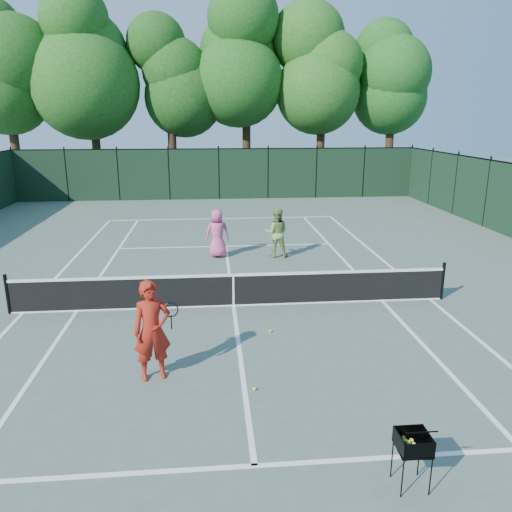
{
  "coord_description": "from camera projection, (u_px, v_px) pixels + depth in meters",
  "views": [
    {
      "loc": [
        -0.54,
        -12.56,
        4.94
      ],
      "look_at": [
        0.7,
        1.0,
        1.1
      ],
      "focal_mm": 35.0,
      "sensor_mm": 36.0,
      "label": 1
    }
  ],
  "objects": [
    {
      "name": "tennis_net",
      "position": [
        233.0,
        289.0,
        13.3
      ],
      "size": [
        11.69,
        0.09,
        1.06
      ],
      "color": "black",
      "rests_on": "ground"
    },
    {
      "name": "fence_far",
      "position": [
        219.0,
        174.0,
        30.27
      ],
      "size": [
        24.0,
        0.05,
        3.0
      ],
      "primitive_type": "cube",
      "color": "black",
      "rests_on": "ground"
    },
    {
      "name": "sideline_doubles_right",
      "position": [
        430.0,
        299.0,
        13.91
      ],
      "size": [
        0.1,
        23.77,
        0.01
      ],
      "primitive_type": "cube",
      "color": "white",
      "rests_on": "ground"
    },
    {
      "name": "loose_ball_near_cart",
      "position": [
        254.0,
        389.0,
        9.29
      ],
      "size": [
        0.07,
        0.07,
        0.07
      ],
      "primitive_type": "sphere",
      "color": "#E5F632",
      "rests_on": "ground"
    },
    {
      "name": "tree_1",
      "position": [
        89.0,
        54.0,
        31.45
      ],
      "size": [
        6.8,
        6.8,
        13.98
      ],
      "color": "black",
      "rests_on": "ground"
    },
    {
      "name": "baseline_far",
      "position": [
        222.0,
        219.0,
        24.82
      ],
      "size": [
        10.97,
        0.1,
        0.01
      ],
      "primitive_type": "cube",
      "color": "white",
      "rests_on": "ground"
    },
    {
      "name": "sideline_singles_left",
      "position": [
        77.0,
        311.0,
        13.07
      ],
      "size": [
        0.1,
        23.77,
        0.01
      ],
      "primitive_type": "cube",
      "color": "white",
      "rests_on": "ground"
    },
    {
      "name": "ground",
      "position": [
        234.0,
        306.0,
        13.43
      ],
      "size": [
        90.0,
        90.0,
        0.0
      ],
      "primitive_type": "plane",
      "color": "#4E5E55",
      "rests_on": "ground"
    },
    {
      "name": "center_service_line",
      "position": [
        234.0,
        306.0,
        13.43
      ],
      "size": [
        0.1,
        12.8,
        0.01
      ],
      "primitive_type": "cube",
      "color": "white",
      "rests_on": "ground"
    },
    {
      "name": "sideline_doubles_left",
      "position": [
        23.0,
        313.0,
        12.94
      ],
      "size": [
        0.1,
        23.77,
        0.01
      ],
      "primitive_type": "cube",
      "color": "white",
      "rests_on": "ground"
    },
    {
      "name": "loose_ball_midcourt",
      "position": [
        271.0,
        331.0,
        11.78
      ],
      "size": [
        0.07,
        0.07,
        0.07
      ],
      "primitive_type": "sphere",
      "color": "#C3E12E",
      "rests_on": "ground"
    },
    {
      "name": "tree_0",
      "position": [
        4.0,
        61.0,
        30.68
      ],
      "size": [
        6.4,
        6.4,
        13.14
      ],
      "color": "black",
      "rests_on": "ground"
    },
    {
      "name": "tree_5",
      "position": [
        394.0,
        73.0,
        33.57
      ],
      "size": [
        5.8,
        5.8,
        12.23
      ],
      "color": "black",
      "rests_on": "ground"
    },
    {
      "name": "coach",
      "position": [
        152.0,
        330.0,
        9.51
      ],
      "size": [
        0.9,
        0.85,
        1.98
      ],
      "rotation": [
        0.0,
        0.0,
        0.29
      ],
      "color": "#A61E13",
      "rests_on": "ground"
    },
    {
      "name": "tree_2",
      "position": [
        169.0,
        71.0,
        31.96
      ],
      "size": [
        6.0,
        6.0,
        12.4
      ],
      "color": "black",
      "rests_on": "ground"
    },
    {
      "name": "tree_3",
      "position": [
        246.0,
        51.0,
        32.53
      ],
      "size": [
        7.0,
        7.0,
        14.45
      ],
      "color": "black",
      "rests_on": "ground"
    },
    {
      "name": "service_line_near",
      "position": [
        255.0,
        466.0,
        7.29
      ],
      "size": [
        8.23,
        0.1,
        0.01
      ],
      "primitive_type": "cube",
      "color": "white",
      "rests_on": "ground"
    },
    {
      "name": "sideline_singles_right",
      "position": [
        382.0,
        301.0,
        13.79
      ],
      "size": [
        0.1,
        23.77,
        0.01
      ],
      "primitive_type": "cube",
      "color": "white",
      "rests_on": "ground"
    },
    {
      "name": "player_green",
      "position": [
        277.0,
        233.0,
        17.89
      ],
      "size": [
        0.93,
        0.76,
        1.77
      ],
      "rotation": [
        0.0,
        0.0,
        3.03
      ],
      "color": "#7DA351",
      "rests_on": "ground"
    },
    {
      "name": "ball_hopper",
      "position": [
        413.0,
        443.0,
        6.72
      ],
      "size": [
        0.45,
        0.45,
        0.82
      ],
      "rotation": [
        0.0,
        0.0,
        -0.05
      ],
      "color": "black",
      "rests_on": "ground"
    },
    {
      "name": "service_line_far",
      "position": [
        226.0,
        246.0,
        19.56
      ],
      "size": [
        8.23,
        0.1,
        0.01
      ],
      "primitive_type": "cube",
      "color": "white",
      "rests_on": "ground"
    },
    {
      "name": "player_pink",
      "position": [
        217.0,
        233.0,
        17.87
      ],
      "size": [
        0.89,
        0.61,
        1.74
      ],
      "rotation": [
        0.0,
        0.0,
        3.21
      ],
      "color": "#D94C89",
      "rests_on": "ground"
    },
    {
      "name": "tree_4",
      "position": [
        323.0,
        65.0,
        32.54
      ],
      "size": [
        6.2,
        6.2,
        12.97
      ],
      "color": "black",
      "rests_on": "ground"
    }
  ]
}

